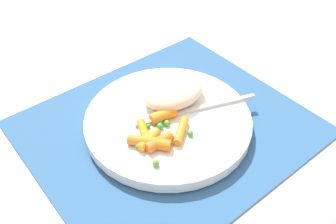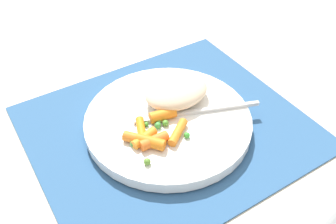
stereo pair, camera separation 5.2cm
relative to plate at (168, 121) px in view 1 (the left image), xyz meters
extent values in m
plane|color=beige|center=(0.00, 0.00, -0.02)|extent=(2.40, 2.40, 0.00)
cube|color=#2D5684|center=(0.00, 0.00, -0.01)|extent=(0.41, 0.36, 0.01)
cylinder|color=white|center=(0.00, 0.00, 0.00)|extent=(0.26, 0.26, 0.02)
ellipsoid|color=beige|center=(-0.03, -0.03, 0.03)|extent=(0.10, 0.08, 0.04)
cylinder|color=orange|center=(0.01, 0.00, 0.02)|extent=(0.04, 0.02, 0.02)
cylinder|color=orange|center=(0.06, 0.03, 0.02)|extent=(0.04, 0.02, 0.01)
cylinder|color=orange|center=(0.06, 0.02, 0.02)|extent=(0.04, 0.05, 0.01)
cylinder|color=orange|center=(0.05, 0.04, 0.02)|extent=(0.04, 0.04, 0.02)
cylinder|color=orange|center=(0.05, 0.01, 0.02)|extent=(0.03, 0.05, 0.01)
cylinder|color=orange|center=(0.01, 0.04, 0.02)|extent=(0.05, 0.04, 0.01)
cylinder|color=orange|center=(0.05, 0.04, 0.02)|extent=(0.04, 0.02, 0.02)
sphere|color=green|center=(0.03, 0.03, 0.01)|extent=(0.01, 0.01, 0.01)
sphere|color=green|center=(0.03, 0.01, 0.01)|extent=(0.01, 0.01, 0.01)
sphere|color=green|center=(0.04, 0.00, 0.01)|extent=(0.01, 0.01, 0.01)
sphere|color=#4EA143|center=(0.07, 0.02, 0.01)|extent=(0.01, 0.01, 0.01)
sphere|color=#5B8E31|center=(0.07, 0.06, 0.01)|extent=(0.01, 0.01, 0.01)
sphere|color=#5B9438|center=(0.02, 0.01, 0.01)|extent=(0.01, 0.01, 0.01)
sphere|color=green|center=(0.00, 0.05, 0.01)|extent=(0.01, 0.01, 0.01)
sphere|color=#549C36|center=(0.01, 0.01, 0.01)|extent=(0.01, 0.01, 0.01)
sphere|color=green|center=(0.04, 0.02, 0.01)|extent=(0.01, 0.01, 0.01)
cube|color=silver|center=(0.03, -0.01, 0.01)|extent=(0.05, 0.03, 0.01)
cube|color=silver|center=(-0.06, 0.02, 0.01)|extent=(0.15, 0.06, 0.01)
camera|label=1|loc=(0.27, 0.33, 0.40)|focal=40.15mm
camera|label=2|loc=(0.22, 0.36, 0.40)|focal=40.15mm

